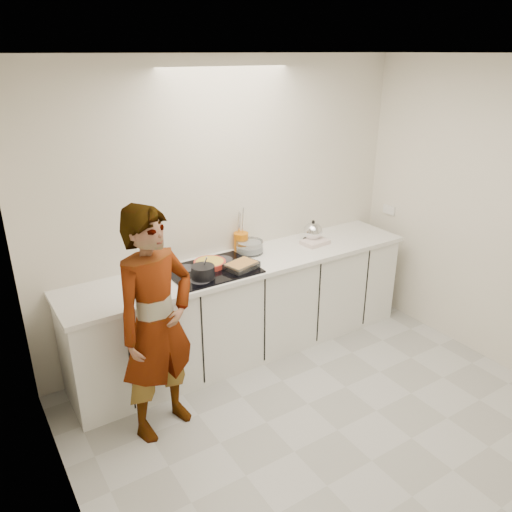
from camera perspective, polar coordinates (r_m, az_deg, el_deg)
floor at (r=3.98m, az=9.30°, el=-19.04°), size 3.60×3.20×0.00m
ceiling at (r=3.00m, az=12.59°, el=21.65°), size 3.60×3.20×0.00m
wall_back at (r=4.49m, az=-3.26°, el=5.34°), size 3.60×0.00×2.60m
wall_left at (r=2.53m, az=-21.41°, el=-10.58°), size 0.00×3.20×2.60m
wall_right at (r=4.65m, az=27.10°, el=3.42°), size 0.02×3.20×2.60m
base_cabinets at (r=4.57m, az=-1.03°, el=-6.09°), size 3.20×0.58×0.87m
countertop at (r=4.37m, az=-1.07°, el=-0.84°), size 3.24×0.64×0.04m
hob at (r=4.19m, az=-5.02°, el=-1.60°), size 0.72×0.54×0.01m
tart_dish at (r=4.24m, az=-5.30°, el=-0.82°), size 0.27×0.27×0.04m
saucepan at (r=4.01m, az=-6.07°, el=-1.83°), size 0.22×0.22×0.18m
baking_dish at (r=4.17m, az=-1.67°, el=-1.06°), size 0.31×0.26×0.05m
mixing_bowl at (r=4.53m, az=-0.73°, el=1.00°), size 0.28×0.28×0.11m
tea_towel at (r=4.77m, az=6.76°, el=1.58°), size 0.26×0.20×0.04m
kettle at (r=4.82m, az=6.51°, el=2.69°), size 0.23×0.23×0.21m
utensil_crock at (r=4.58m, az=-1.72°, el=1.66°), size 0.16×0.16×0.17m
cook at (r=3.55m, az=-11.28°, el=-7.69°), size 0.72×0.58×1.72m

